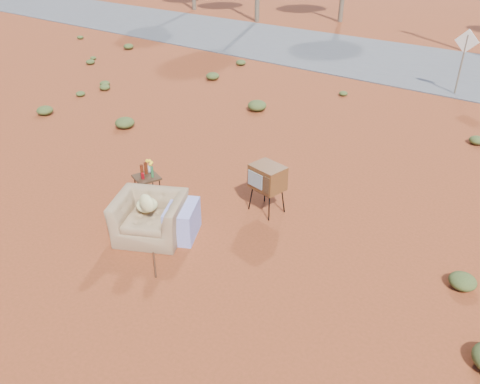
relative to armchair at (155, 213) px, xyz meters
The scene contains 8 objects.
ground 0.75m from the armchair, 21.66° to the left, with size 140.00×140.00×0.00m, color maroon.
highway 15.22m from the armchair, 88.08° to the left, with size 140.00×7.00×0.04m, color #565659.
armchair is the anchor object (origin of this frame).
tv_unit 2.30m from the armchair, 60.03° to the left, with size 0.72×0.62×1.04m.
side_table 1.20m from the armchair, 143.85° to the left, with size 0.61×0.61×0.97m.
rusty_bar 0.74m from the armchair, 51.91° to the right, with size 0.04×0.04×1.40m, color #502615.
road_sign 12.41m from the armchair, 80.65° to the left, with size 0.78×0.06×2.19m.
scrub_patch 4.64m from the armchair, 93.90° to the left, with size 17.49×8.07×0.33m.
Camera 1 is at (5.19, -5.05, 5.18)m, focal length 35.00 mm.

